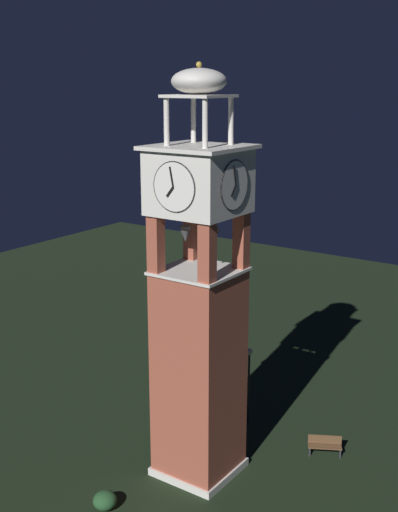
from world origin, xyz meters
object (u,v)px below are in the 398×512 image
clock_tower (199,318)px  park_bench (325,445)px  trash_bin (199,422)px  lamp_post (249,372)px

clock_tower → park_bench: 9.32m
clock_tower → park_bench: clock_tower is taller
park_bench → trash_bin: size_ratio=2.02×
clock_tower → trash_bin: 7.96m
clock_tower → lamp_post: size_ratio=4.40×
trash_bin → lamp_post: bearing=-126.4°
park_bench → lamp_post: lamp_post is taller
clock_tower → trash_bin: (2.08, -3.02, -7.06)m
park_bench → trash_bin: (6.31, 1.50, -0.08)m
trash_bin → park_bench: bearing=-166.7°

